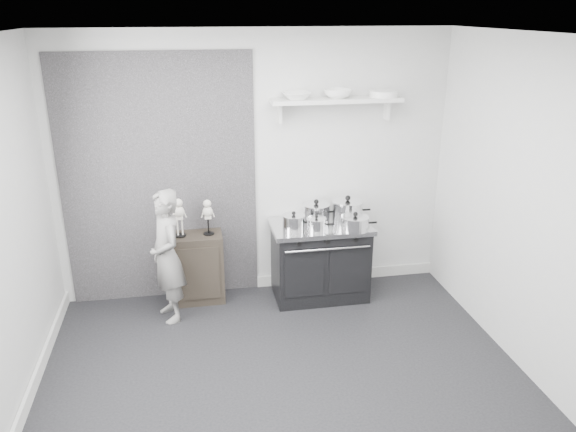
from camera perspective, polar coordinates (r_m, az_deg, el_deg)
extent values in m
plane|color=black|center=(4.71, -0.15, -17.09)|extent=(4.00, 4.00, 0.00)
cube|color=silver|center=(5.72, -3.39, 5.00)|extent=(4.00, 0.02, 2.70)
cube|color=silver|center=(2.50, 7.56, -17.08)|extent=(4.00, 0.02, 2.70)
cube|color=silver|center=(4.79, 24.11, 0.10)|extent=(0.02, 3.60, 2.70)
cube|color=silver|center=(3.74, -0.18, 17.86)|extent=(4.00, 3.60, 0.02)
cube|color=black|center=(5.71, -12.88, 3.42)|extent=(1.90, 0.02, 2.50)
cube|color=silver|center=(6.36, 5.90, -5.91)|extent=(2.00, 0.03, 0.12)
cube|color=silver|center=(4.81, -25.30, -17.58)|extent=(0.03, 3.60, 0.12)
cube|color=silver|center=(5.61, 4.94, 11.65)|extent=(1.30, 0.26, 0.04)
cube|color=silver|center=(5.58, -0.84, 10.42)|extent=(0.03, 0.12, 0.20)
cube|color=silver|center=(5.86, 10.01, 10.61)|extent=(0.03, 0.12, 0.20)
cube|color=black|center=(5.87, 3.25, -4.72)|extent=(0.95, 0.57, 0.76)
cube|color=silver|center=(5.71, 3.33, -1.06)|extent=(1.00, 0.61, 0.05)
cube|color=black|center=(5.56, 1.65, -5.95)|extent=(0.40, 0.02, 0.49)
cube|color=black|center=(5.67, 6.17, -5.55)|extent=(0.40, 0.02, 0.49)
cylinder|color=silver|center=(5.48, 4.07, -3.39)|extent=(0.85, 0.02, 0.02)
cylinder|color=black|center=(5.40, 1.13, -2.82)|extent=(0.04, 0.03, 0.04)
cylinder|color=black|center=(5.46, 4.05, -2.60)|extent=(0.04, 0.03, 0.04)
cylinder|color=black|center=(5.53, 6.90, -2.38)|extent=(0.04, 0.03, 0.04)
cube|color=black|center=(5.85, -9.34, -5.22)|extent=(0.56, 0.33, 0.73)
imported|color=gray|center=(5.45, -12.20, -4.02)|extent=(0.45, 0.55, 1.31)
cylinder|color=silver|center=(5.52, 0.58, -0.74)|extent=(0.22, 0.22, 0.14)
cylinder|color=silver|center=(5.50, 0.58, 0.02)|extent=(0.22, 0.22, 0.01)
sphere|color=black|center=(5.49, 0.58, 0.28)|extent=(0.04, 0.04, 0.04)
cylinder|color=black|center=(5.55, 2.09, -0.64)|extent=(0.10, 0.02, 0.02)
cylinder|color=silver|center=(5.79, 2.87, 0.34)|extent=(0.28, 0.28, 0.16)
cylinder|color=silver|center=(5.76, 2.89, 1.15)|extent=(0.29, 0.29, 0.01)
sphere|color=black|center=(5.75, 2.89, 1.46)|extent=(0.05, 0.05, 0.05)
cylinder|color=black|center=(5.83, 4.61, 0.45)|extent=(0.10, 0.02, 0.02)
cylinder|color=silver|center=(5.81, 6.05, 0.51)|extent=(0.31, 0.31, 0.19)
cylinder|color=silver|center=(5.78, 6.09, 1.49)|extent=(0.32, 0.32, 0.02)
sphere|color=black|center=(5.76, 6.10, 1.83)|extent=(0.06, 0.06, 0.06)
cylinder|color=black|center=(5.87, 7.89, 0.63)|extent=(0.10, 0.02, 0.02)
cylinder|color=silver|center=(5.57, 6.83, -0.79)|extent=(0.27, 0.27, 0.12)
cylinder|color=silver|center=(5.55, 6.86, -0.12)|extent=(0.28, 0.28, 0.01)
sphere|color=black|center=(5.54, 6.87, 0.19)|extent=(0.05, 0.05, 0.05)
cylinder|color=black|center=(5.62, 8.52, -0.67)|extent=(0.10, 0.02, 0.02)
cylinder|color=silver|center=(5.52, 2.89, -0.94)|extent=(0.19, 0.19, 0.11)
cylinder|color=silver|center=(5.50, 2.90, -0.32)|extent=(0.19, 0.19, 0.01)
sphere|color=black|center=(5.49, 2.91, -0.08)|extent=(0.03, 0.03, 0.03)
cylinder|color=black|center=(5.55, 4.24, -0.85)|extent=(0.10, 0.02, 0.02)
imported|color=white|center=(5.51, 0.85, 12.13)|extent=(0.28, 0.28, 0.07)
imported|color=white|center=(5.60, 5.08, 12.28)|extent=(0.27, 0.27, 0.08)
cylinder|color=white|center=(5.74, 9.67, 12.15)|extent=(0.28, 0.28, 0.06)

